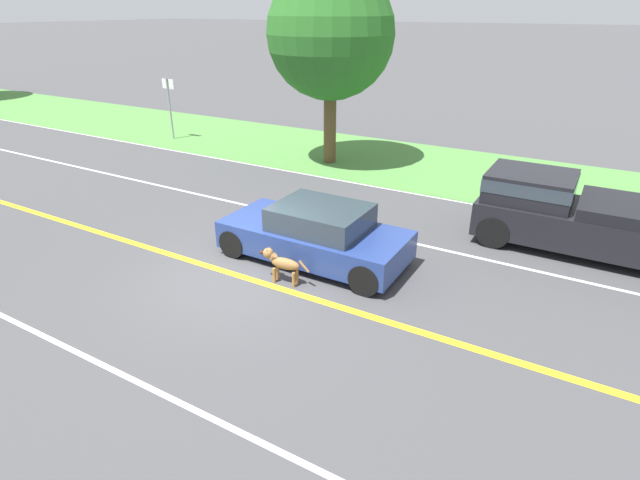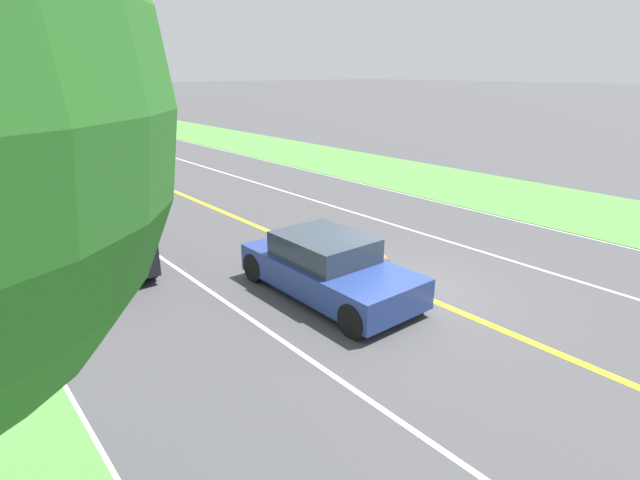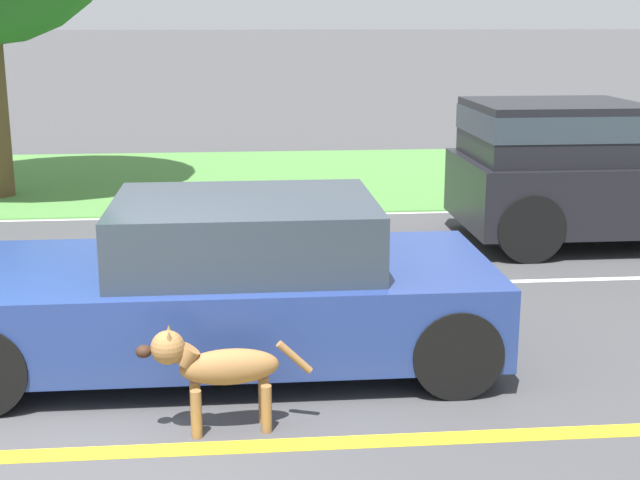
{
  "view_description": "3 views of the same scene",
  "coord_description": "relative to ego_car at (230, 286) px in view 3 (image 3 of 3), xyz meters",
  "views": [
    {
      "loc": [
        -7.37,
        -6.34,
        5.33
      ],
      "look_at": [
        1.04,
        -1.45,
        0.79
      ],
      "focal_mm": 28.0,
      "sensor_mm": 36.0,
      "label": 1
    },
    {
      "loc": [
        8.11,
        6.66,
        4.73
      ],
      "look_at": [
        1.5,
        -1.37,
        1.18
      ],
      "focal_mm": 28.0,
      "sensor_mm": 36.0,
      "label": 2
    },
    {
      "loc": [
        -5.34,
        -1.15,
        2.73
      ],
      "look_at": [
        1.57,
        -1.79,
        0.99
      ],
      "focal_mm": 50.0,
      "sensor_mm": 36.0,
      "label": 3
    }
  ],
  "objects": [
    {
      "name": "centre_divider_line",
      "position": [
        -1.53,
        1.06,
        -0.63
      ],
      "size": [
        0.18,
        160.0,
        0.01
      ],
      "primitive_type": "cube",
      "color": "yellow",
      "rests_on": "ground"
    },
    {
      "name": "lane_dash_same_dir",
      "position": [
        1.97,
        1.06,
        -0.63
      ],
      "size": [
        0.1,
        160.0,
        0.01
      ],
      "primitive_type": "cube",
      "color": "white",
      "rests_on": "ground"
    },
    {
      "name": "dog",
      "position": [
        -1.28,
        0.1,
        -0.17
      ],
      "size": [
        0.29,
        1.18,
        0.76
      ],
      "rotation": [
        0.0,
        0.0,
        0.09
      ],
      "color": "olive",
      "rests_on": "ground"
    },
    {
      "name": "grass_verge_right",
      "position": [
        8.47,
        1.06,
        -0.62
      ],
      "size": [
        6.0,
        160.0,
        0.03
      ],
      "primitive_type": "cube",
      "color": "#4C843D",
      "rests_on": "ground"
    },
    {
      "name": "lane_edge_line_right",
      "position": [
        5.47,
        1.06,
        -0.63
      ],
      "size": [
        0.14,
        160.0,
        0.01
      ],
      "primitive_type": "cube",
      "color": "white",
      "rests_on": "ground"
    },
    {
      "name": "ground_plane",
      "position": [
        -1.53,
        1.06,
        -0.63
      ],
      "size": [
        400.0,
        400.0,
        0.0
      ],
      "primitive_type": "plane",
      "color": "#424244"
    },
    {
      "name": "ego_car",
      "position": [
        0.0,
        0.0,
        0.0
      ],
      "size": [
        1.92,
        4.27,
        1.34
      ],
      "color": "navy",
      "rests_on": "ground"
    }
  ]
}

